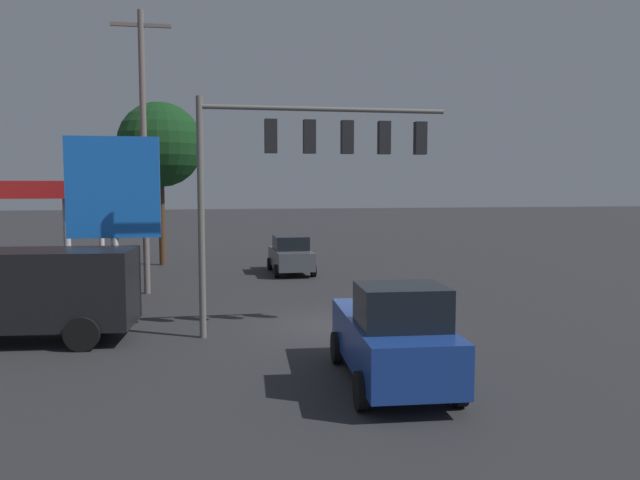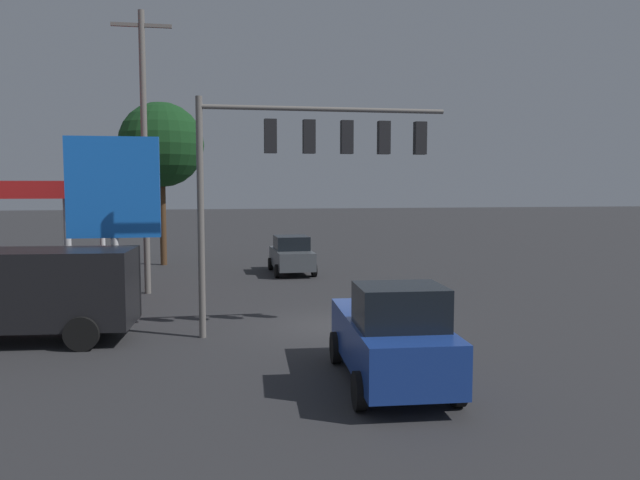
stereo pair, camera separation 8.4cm
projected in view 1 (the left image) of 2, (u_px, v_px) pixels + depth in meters
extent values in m
plane|color=#2D2D30|center=(331.00, 326.00, 20.15)|extent=(200.00, 200.00, 0.00)
cylinder|color=slate|center=(201.00, 219.00, 18.26)|extent=(0.20, 0.20, 7.09)
cylinder|color=slate|center=(326.00, 109.00, 18.64)|extent=(7.42, 0.14, 0.14)
cube|color=black|center=(271.00, 136.00, 18.41)|extent=(0.36, 0.28, 1.00)
sphere|color=#FF4141|center=(270.00, 126.00, 18.57)|extent=(0.22, 0.22, 0.22)
sphere|color=#392305|center=(270.00, 137.00, 18.59)|extent=(0.22, 0.22, 0.22)
sphere|color=black|center=(270.00, 147.00, 18.62)|extent=(0.22, 0.22, 0.22)
cube|color=black|center=(309.00, 137.00, 18.62)|extent=(0.36, 0.28, 1.00)
sphere|color=#FF4141|center=(308.00, 127.00, 18.77)|extent=(0.22, 0.22, 0.22)
sphere|color=#392305|center=(308.00, 137.00, 18.80)|extent=(0.22, 0.22, 0.22)
sphere|color=black|center=(308.00, 147.00, 18.83)|extent=(0.22, 0.22, 0.22)
cube|color=black|center=(347.00, 137.00, 18.83)|extent=(0.36, 0.28, 1.00)
sphere|color=#FF4141|center=(346.00, 128.00, 18.98)|extent=(0.22, 0.22, 0.22)
sphere|color=#392305|center=(346.00, 138.00, 19.01)|extent=(0.22, 0.22, 0.22)
sphere|color=black|center=(346.00, 148.00, 19.04)|extent=(0.22, 0.22, 0.22)
cube|color=black|center=(384.00, 138.00, 19.04)|extent=(0.36, 0.28, 1.00)
sphere|color=#FF4141|center=(383.00, 128.00, 19.19)|extent=(0.22, 0.22, 0.22)
sphere|color=#392305|center=(382.00, 138.00, 19.22)|extent=(0.22, 0.22, 0.22)
sphere|color=black|center=(382.00, 148.00, 19.24)|extent=(0.22, 0.22, 0.22)
cube|color=black|center=(420.00, 138.00, 19.24)|extent=(0.36, 0.28, 1.00)
sphere|color=#FF4141|center=(418.00, 129.00, 19.40)|extent=(0.22, 0.22, 0.22)
sphere|color=#392305|center=(418.00, 139.00, 19.42)|extent=(0.22, 0.22, 0.22)
sphere|color=black|center=(418.00, 148.00, 19.45)|extent=(0.22, 0.22, 0.22)
cylinder|color=slate|center=(144.00, 154.00, 25.60)|extent=(0.26, 0.26, 11.57)
cube|color=slate|center=(141.00, 25.00, 25.15)|extent=(2.40, 0.14, 0.14)
cube|color=red|center=(0.00, 189.00, 28.39)|extent=(10.16, 0.06, 0.36)
cylinder|color=silver|center=(102.00, 239.00, 28.79)|extent=(0.24, 0.24, 4.07)
cylinder|color=silver|center=(68.00, 257.00, 21.74)|extent=(0.24, 0.24, 4.07)
cylinder|color=silver|center=(114.00, 233.00, 19.56)|extent=(0.24, 0.24, 6.04)
cube|color=blue|center=(113.00, 187.00, 19.43)|extent=(2.84, 0.24, 3.16)
cube|color=black|center=(114.00, 187.00, 19.56)|extent=(1.99, 0.04, 1.11)
cube|color=#474C51|center=(291.00, 258.00, 32.06)|extent=(1.88, 4.43, 0.90)
cube|color=black|center=(291.00, 243.00, 31.99)|extent=(1.69, 2.03, 0.70)
cylinder|color=black|center=(313.00, 270.00, 30.88)|extent=(0.23, 0.66, 0.66)
cylinder|color=black|center=(277.00, 271.00, 30.52)|extent=(0.23, 0.66, 0.66)
cylinder|color=black|center=(304.00, 263.00, 33.68)|extent=(0.23, 0.66, 0.66)
cylinder|color=black|center=(270.00, 264.00, 33.32)|extent=(0.23, 0.66, 0.66)
cube|color=navy|center=(391.00, 342.00, 14.29)|extent=(2.31, 5.31, 1.10)
cube|color=black|center=(402.00, 306.00, 13.31)|extent=(1.93, 1.71, 0.90)
cylinder|color=black|center=(459.00, 387.00, 12.78)|extent=(0.27, 0.81, 0.80)
cylinder|color=black|center=(361.00, 391.00, 12.54)|extent=(0.27, 0.81, 0.80)
cylinder|color=black|center=(414.00, 345.00, 16.13)|extent=(0.27, 0.81, 0.80)
cylinder|color=black|center=(337.00, 348.00, 15.88)|extent=(0.27, 0.81, 0.80)
cube|color=black|center=(12.00, 289.00, 17.82)|extent=(6.96, 2.82, 2.20)
cylinder|color=black|center=(82.00, 334.00, 16.98)|extent=(0.97, 0.29, 0.96)
cylinder|color=black|center=(103.00, 316.00, 19.30)|extent=(0.97, 0.29, 0.96)
cylinder|color=#4C331E|center=(162.00, 220.00, 35.24)|extent=(0.36, 0.36, 5.13)
sphere|color=#143D19|center=(160.00, 145.00, 34.87)|extent=(4.74, 4.74, 4.74)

